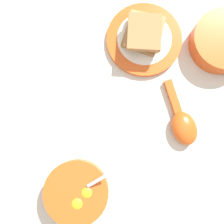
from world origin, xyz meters
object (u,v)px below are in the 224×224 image
object	(u,v)px
egg_bowl	(77,192)
toast_plate	(144,40)
soup_spoon	(183,124)
congee_bowl	(223,41)
toast_sandwich	(144,33)

from	to	relation	value
egg_bowl	toast_plate	bearing A→B (deg)	82.04
soup_spoon	congee_bowl	xyz separation A→B (m)	(0.04, 0.22, 0.01)
toast_plate	congee_bowl	distance (m)	0.19
toast_plate	congee_bowl	world-z (taller)	congee_bowl
congee_bowl	toast_sandwich	bearing A→B (deg)	-169.11
toast_sandwich	congee_bowl	distance (m)	0.19
egg_bowl	soup_spoon	world-z (taller)	egg_bowl
toast_sandwich	soup_spoon	size ratio (longest dim) A/B	0.67
toast_sandwich	congee_bowl	world-z (taller)	toast_sandwich
toast_sandwich	soup_spoon	world-z (taller)	toast_sandwich
congee_bowl	toast_plate	bearing A→B (deg)	-168.07
toast_sandwich	congee_bowl	xyz separation A→B (m)	(0.19, 0.04, -0.01)
egg_bowl	congee_bowl	distance (m)	0.49
egg_bowl	toast_plate	distance (m)	0.40
egg_bowl	toast_sandwich	xyz separation A→B (m)	(0.05, 0.39, 0.01)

